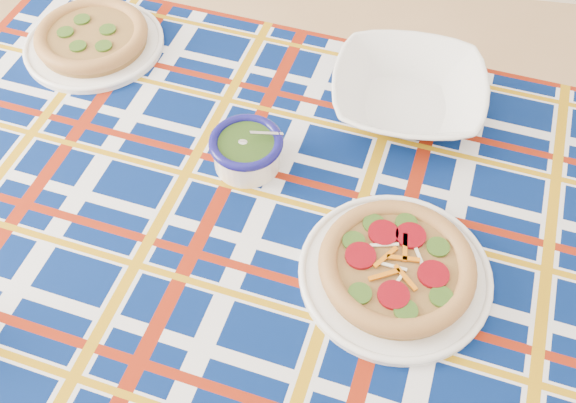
% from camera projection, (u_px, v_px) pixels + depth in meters
% --- Properties ---
extents(floor, '(4.00, 4.00, 0.00)m').
position_uv_depth(floor, '(129.00, 383.00, 1.80)').
color(floor, tan).
rests_on(floor, ground).
extents(dining_table, '(1.82, 1.29, 0.79)m').
position_uv_depth(dining_table, '(302.00, 254.00, 1.22)').
color(dining_table, brown).
rests_on(dining_table, floor).
extents(tablecloth, '(1.86, 1.33, 0.11)m').
position_uv_depth(tablecloth, '(303.00, 247.00, 1.20)').
color(tablecloth, '#04174F').
rests_on(tablecloth, dining_table).
extents(main_focaccia_plate, '(0.42, 0.42, 0.07)m').
position_uv_depth(main_focaccia_plate, '(397.00, 266.00, 1.07)').
color(main_focaccia_plate, olive).
rests_on(main_focaccia_plate, tablecloth).
extents(pesto_bowl, '(0.17, 0.17, 0.08)m').
position_uv_depth(pesto_bowl, '(246.00, 149.00, 1.21)').
color(pesto_bowl, '#1A320D').
rests_on(pesto_bowl, tablecloth).
extents(serving_bowl, '(0.31, 0.31, 0.08)m').
position_uv_depth(serving_bowl, '(408.00, 94.00, 1.31)').
color(serving_bowl, white).
rests_on(serving_bowl, tablecloth).
extents(second_focaccia_plate, '(0.38, 0.38, 0.06)m').
position_uv_depth(second_focaccia_plate, '(92.00, 37.00, 1.43)').
color(second_focaccia_plate, olive).
rests_on(second_focaccia_plate, tablecloth).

